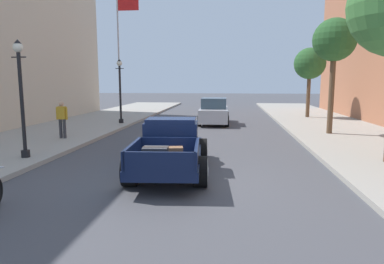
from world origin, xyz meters
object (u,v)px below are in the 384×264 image
at_px(hotrod_truck_navy, 171,146).
at_px(car_background_silver, 214,112).
at_px(street_lamp_near, 21,90).
at_px(street_tree_third, 310,64).
at_px(street_lamp_far, 120,86).
at_px(flagpole, 121,41).
at_px(street_tree_second, 334,41).
at_px(pedestrian_sidewalk_left, 62,117).

distance_m(hotrod_truck_navy, car_background_silver, 11.72).
relative_size(car_background_silver, street_lamp_near, 1.13).
height_order(car_background_silver, street_tree_third, street_tree_third).
height_order(street_lamp_far, flagpole, flagpole).
bearing_deg(car_background_silver, street_tree_second, -36.53).
xyz_separation_m(flagpole, street_tree_second, (13.29, -9.00, -1.23)).
bearing_deg(street_tree_second, car_background_silver, 143.47).
distance_m(car_background_silver, street_lamp_far, 6.01).
distance_m(flagpole, street_tree_second, 16.10).
xyz_separation_m(pedestrian_sidewalk_left, street_tree_second, (12.28, 2.87, 3.46)).
height_order(hotrod_truck_navy, street_tree_second, street_tree_second).
distance_m(hotrod_truck_navy, street_lamp_near, 5.35).
bearing_deg(car_background_silver, hotrod_truck_navy, -93.43).
height_order(hotrod_truck_navy, car_background_silver, car_background_silver).
height_order(street_lamp_near, street_tree_second, street_tree_second).
relative_size(pedestrian_sidewalk_left, street_tree_second, 0.30).
height_order(pedestrian_sidewalk_left, street_lamp_far, street_lamp_far).
bearing_deg(pedestrian_sidewalk_left, car_background_silver, 48.41).
bearing_deg(hotrod_truck_navy, pedestrian_sidewalk_left, 141.89).
relative_size(hotrod_truck_navy, street_lamp_near, 1.31).
bearing_deg(flagpole, street_tree_second, -34.11).
bearing_deg(street_tree_second, street_lamp_far, 165.46).
xyz_separation_m(car_background_silver, pedestrian_sidewalk_left, (-6.41, -7.22, 0.32)).
relative_size(street_lamp_near, flagpole, 0.42).
height_order(pedestrian_sidewalk_left, flagpole, flagpole).
relative_size(street_lamp_near, street_tree_second, 0.70).
xyz_separation_m(hotrod_truck_navy, street_lamp_far, (-4.92, 10.33, 1.63)).
height_order(hotrod_truck_navy, street_tree_third, street_tree_third).
bearing_deg(street_lamp_far, hotrod_truck_navy, -64.51).
bearing_deg(car_background_silver, street_tree_third, 28.96).
bearing_deg(street_lamp_far, street_lamp_near, -90.79).
distance_m(pedestrian_sidewalk_left, street_lamp_far, 6.04).
xyz_separation_m(street_lamp_near, street_tree_third, (12.28, 14.70, 1.50)).
distance_m(car_background_silver, street_tree_second, 8.23).
distance_m(hotrod_truck_navy, street_tree_second, 10.56).
relative_size(pedestrian_sidewalk_left, street_lamp_near, 0.43).
distance_m(hotrod_truck_navy, flagpole, 18.37).
relative_size(pedestrian_sidewalk_left, street_tree_third, 0.34).
distance_m(flagpole, street_tree_third, 14.10).
xyz_separation_m(car_background_silver, street_tree_third, (6.52, 3.61, 3.12)).
relative_size(pedestrian_sidewalk_left, street_lamp_far, 0.43).
bearing_deg(car_background_silver, street_lamp_far, -166.31).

